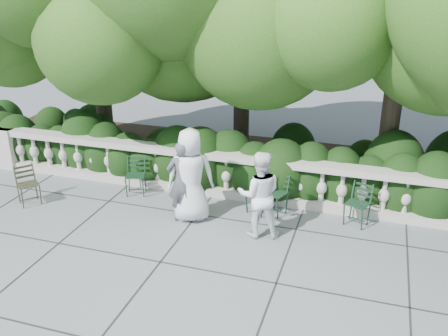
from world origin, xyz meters
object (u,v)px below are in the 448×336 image
(chair_a, at_px, (136,197))
(person_businessman, at_px, (191,175))
(person_woman_grey, at_px, (183,181))
(chair_e, at_px, (254,215))
(chair_d, at_px, (352,227))
(chair_weathered, at_px, (33,206))
(chair_c, at_px, (270,216))
(person_casual_man, at_px, (259,195))

(chair_a, xyz_separation_m, person_businessman, (1.51, -0.54, 0.93))
(person_woman_grey, bearing_deg, chair_e, -177.98)
(chair_e, bearing_deg, person_woman_grey, -133.05)
(chair_a, xyz_separation_m, chair_d, (4.57, 0.05, 0.00))
(chair_e, height_order, chair_weathered, same)
(chair_d, bearing_deg, person_businessman, -150.06)
(chair_a, bearing_deg, chair_c, -16.77)
(chair_e, bearing_deg, chair_a, -158.23)
(chair_a, distance_m, chair_d, 4.57)
(person_woman_grey, relative_size, person_casual_man, 1.00)
(chair_d, bearing_deg, chair_c, -160.59)
(chair_c, bearing_deg, person_casual_man, -71.92)
(chair_d, distance_m, chair_weathered, 6.50)
(chair_e, relative_size, chair_weathered, 1.00)
(chair_weathered, bearing_deg, person_woman_grey, -43.47)
(person_woman_grey, bearing_deg, chair_c, -179.99)
(chair_a, distance_m, chair_c, 2.96)
(chair_c, height_order, chair_e, same)
(chair_d, height_order, chair_e, same)
(person_businessman, distance_m, person_casual_man, 1.42)
(chair_a, relative_size, chair_weathered, 1.00)
(chair_a, bearing_deg, person_casual_man, -31.96)
(chair_a, distance_m, chair_e, 2.65)
(chair_c, height_order, chair_d, same)
(chair_c, relative_size, chair_d, 1.00)
(chair_a, height_order, chair_e, same)
(chair_d, xyz_separation_m, chair_e, (-1.91, -0.09, 0.00))
(chair_d, bearing_deg, chair_e, -158.43)
(person_businessman, height_order, person_woman_grey, person_businessman)
(chair_a, xyz_separation_m, chair_e, (2.65, -0.03, 0.00))
(person_casual_man, bearing_deg, person_woman_grey, -21.46)
(chair_c, bearing_deg, chair_weathered, -145.54)
(chair_e, height_order, person_businessman, person_businessman)
(chair_a, relative_size, person_businessman, 0.45)
(chair_a, bearing_deg, chair_d, -16.89)
(chair_c, xyz_separation_m, chair_e, (-0.31, -0.07, 0.00))
(person_woman_grey, distance_m, person_casual_man, 1.55)
(chair_e, bearing_deg, person_casual_man, -47.51)
(person_woman_grey, xyz_separation_m, person_casual_man, (1.54, -0.13, 0.00))
(chair_weathered, bearing_deg, chair_c, -38.33)
(chair_a, distance_m, person_casual_man, 3.12)
(chair_d, height_order, person_casual_man, person_casual_man)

